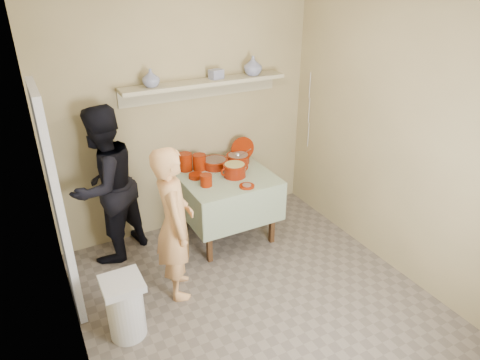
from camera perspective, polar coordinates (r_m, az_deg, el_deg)
ground at (r=4.03m, az=3.25°, el=-16.95°), size 3.50×3.50×0.00m
tile_panel at (r=3.87m, az=-23.13°, el=-3.12°), size 0.06×0.70×2.00m
plate_stack_a at (r=4.74m, az=-7.29°, el=2.41°), size 0.15×0.15×0.20m
plate_stack_b at (r=4.75m, az=-5.44°, el=2.41°), size 0.15×0.15×0.18m
bowl_stack at (r=4.39m, az=-4.54°, el=-0.03°), size 0.12×0.12×0.12m
empty_bowl at (r=4.58m, az=-5.92°, el=0.54°), size 0.15×0.15×0.04m
propped_lid at (r=5.01m, az=0.35°, el=4.20°), size 0.29×0.07×0.28m
vase_right at (r=4.80m, az=1.74°, el=14.99°), size 0.26×0.26×0.21m
vase_left at (r=4.38m, az=-11.81°, el=13.16°), size 0.23×0.23×0.18m
ceramic_box at (r=4.65m, az=-3.19°, el=13.91°), size 0.16×0.13×0.10m
person_cook at (r=3.86m, az=-8.73°, el=-5.79°), size 0.46×0.60×1.47m
person_helper at (r=4.48m, az=-17.54°, el=-0.73°), size 1.01×0.96×1.64m
room_shell at (r=3.16m, az=3.99°, el=4.88°), size 3.04×3.54×2.62m
serving_table at (r=4.69m, az=-1.96°, el=-0.60°), size 0.97×0.97×0.76m
cazuela_meat_a at (r=4.79m, az=-3.36°, el=2.33°), size 0.30×0.30×0.10m
cazuela_meat_b at (r=4.91m, az=-0.25°, el=2.98°), size 0.28×0.28×0.10m
ladle at (r=4.86m, az=-0.23°, el=3.36°), size 0.08×0.26×0.19m
cazuela_rice at (r=4.57m, az=-0.72°, el=1.47°), size 0.33×0.25×0.14m
front_plate at (r=4.37m, az=0.92°, el=-0.79°), size 0.16×0.16×0.03m
wall_shelf at (r=4.63m, az=-4.80°, el=12.60°), size 1.80×0.25×0.21m
trash_bin at (r=3.75m, az=-15.03°, el=-16.10°), size 0.32×0.32×0.56m
electrical_cord at (r=5.22m, az=9.19°, el=9.11°), size 0.01×0.05×0.90m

